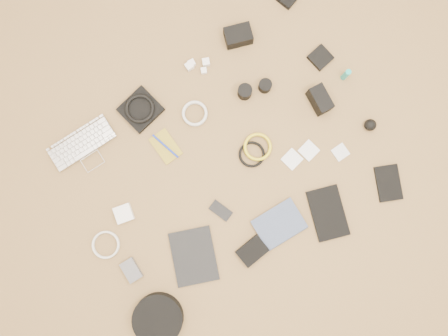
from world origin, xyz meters
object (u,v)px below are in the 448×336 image
laptop (87,151)px  dslr_camera (238,36)px  headphone_case (158,319)px  tablet (194,256)px  paperback (288,239)px  phone (221,211)px

laptop → dslr_camera: dslr_camera is taller
laptop → headphone_case: headphone_case is taller
laptop → headphone_case: 0.80m
dslr_camera → headphone_case: dslr_camera is taller
tablet → headphone_case: size_ratio=1.11×
dslr_camera → paperback: (-0.30, -0.90, -0.02)m
laptop → phone: laptop is taller
headphone_case → tablet: bearing=28.0°
dslr_camera → paperback: dslr_camera is taller
tablet → headphone_case: headphone_case is taller
laptop → phone: (0.37, -0.55, -0.01)m
tablet → paperback: size_ratio=1.16×
phone → headphone_case: 0.54m
laptop → headphone_case: size_ratio=1.37×
headphone_case → paperback: headphone_case is taller
phone → paperback: size_ratio=0.48×
phone → headphone_case: headphone_case is taller
headphone_case → paperback: size_ratio=1.05×
dslr_camera → phone: size_ratio=1.21×
tablet → phone: size_ratio=2.43×
laptop → tablet: size_ratio=1.24×
tablet → phone: tablet is taller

